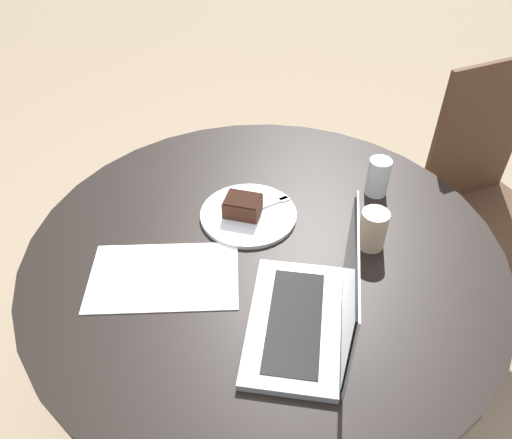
{
  "coord_description": "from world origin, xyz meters",
  "views": [
    {
      "loc": [
        -0.02,
        0.93,
        1.64
      ],
      "look_at": [
        0.02,
        -0.06,
        0.77
      ],
      "focal_mm": 35.0,
      "sensor_mm": 36.0,
      "label": 1
    }
  ],
  "objects_px": {
    "coffee_glass": "(373,229)",
    "laptop": "(311,313)",
    "chair": "(484,207)",
    "plate": "(248,214)"
  },
  "relations": [
    {
      "from": "laptop",
      "to": "plate",
      "type": "bearing_deg",
      "value": 28.65
    },
    {
      "from": "coffee_glass",
      "to": "laptop",
      "type": "xyz_separation_m",
      "value": [
        0.17,
        0.27,
        -0.0
      ]
    },
    {
      "from": "laptop",
      "to": "chair",
      "type": "bearing_deg",
      "value": -36.97
    },
    {
      "from": "coffee_glass",
      "to": "plate",
      "type": "bearing_deg",
      "value": -17.25
    },
    {
      "from": "coffee_glass",
      "to": "laptop",
      "type": "relative_size",
      "value": 0.29
    },
    {
      "from": "plate",
      "to": "chair",
      "type": "bearing_deg",
      "value": -157.21
    },
    {
      "from": "chair",
      "to": "laptop",
      "type": "xyz_separation_m",
      "value": [
        0.66,
        0.71,
        0.27
      ]
    },
    {
      "from": "plate",
      "to": "laptop",
      "type": "bearing_deg",
      "value": 112.81
    },
    {
      "from": "chair",
      "to": "plate",
      "type": "xyz_separation_m",
      "value": [
        0.82,
        0.34,
        0.23
      ]
    },
    {
      "from": "chair",
      "to": "coffee_glass",
      "type": "height_order",
      "value": "chair"
    }
  ]
}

